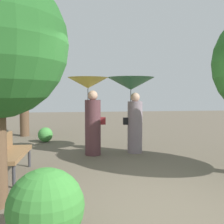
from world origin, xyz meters
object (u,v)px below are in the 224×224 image
person_right (132,97)px  park_bench (9,152)px  person_left (90,103)px  tree_near_left (23,63)px

person_right → park_bench: person_right is taller
person_left → person_right: 1.20m
person_right → park_bench: (-2.92, -1.74, -1.08)m
person_left → park_bench: 2.56m
tree_near_left → person_left: bearing=-55.8°
person_right → tree_near_left: 5.10m
person_right → tree_near_left: (-3.57, 3.41, 1.28)m
park_bench → person_left: bearing=-44.9°
park_bench → tree_near_left: tree_near_left is taller
park_bench → person_right: bearing=-57.4°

